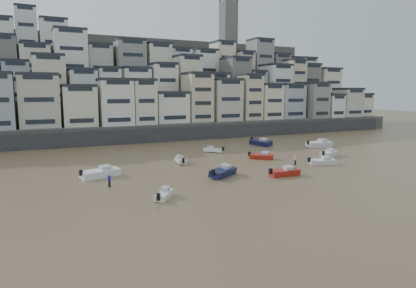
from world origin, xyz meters
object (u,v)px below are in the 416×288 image
boat_b (322,161)px  person_blue (109,180)px  boat_c (223,171)px  person_pink (295,160)px  boat_g (319,143)px  boat_j (164,193)px  boat_k (100,172)px  boat_a (284,171)px  boat_f (181,160)px  boat_h (213,149)px  boat_d (329,153)px  boat_e (262,156)px  boat_i (261,142)px

boat_b → person_blue: size_ratio=2.83×
boat_c → person_pink: bearing=-23.2°
boat_g → boat_j: boat_g is taller
boat_g → boat_k: 50.15m
boat_a → boat_f: bearing=124.1°
person_pink → person_blue: bearing=-177.5°
boat_f → boat_g: bearing=-74.3°
boat_g → boat_h: size_ratio=1.51×
boat_b → person_blue: (-35.32, 0.55, 0.20)m
boat_a → boat_d: bearing=30.3°
boat_c → boat_f: boat_c is taller
boat_e → boat_j: bearing=-106.7°
boat_a → boat_c: boat_c is taller
boat_b → boat_g: bearing=67.0°
boat_e → boat_j: boat_e is taller
boat_c → boat_h: (8.56, 20.36, -0.18)m
boat_h → person_pink: 19.12m
boat_d → boat_k: bearing=154.3°
boat_i → boat_k: 42.50m
boat_e → boat_i: (9.65, 14.79, 0.24)m
boat_d → boat_h: size_ratio=1.21×
boat_k → person_pink: (31.29, -4.67, 0.03)m
boat_b → boat_k: (-35.44, 6.58, 0.17)m
boat_b → boat_h: boat_b is taller
boat_i → boat_k: size_ratio=1.05×
boat_e → boat_i: 17.66m
boat_f → person_pink: person_pink is taller
boat_g → person_blue: (-49.14, -15.41, -0.06)m
boat_d → boat_b: bearing=-164.9°
person_blue → person_pink: bearing=2.5°
boat_k → person_pink: size_ratio=3.55×
boat_k → boat_j: bearing=-88.6°
boat_a → person_pink: size_ratio=2.94×
boat_c → person_blue: person_blue is taller
boat_j → boat_k: (-4.82, 13.99, 0.28)m
boat_j → boat_i: bearing=-10.9°
boat_b → boat_h: bearing=136.0°
person_blue → boat_f: bearing=38.2°
boat_c → boat_f: size_ratio=1.33×
boat_a → boat_h: boat_a is taller
boat_d → boat_c: bearing=168.8°
boat_i → person_blue: size_ratio=3.73×
boat_h → boat_i: (14.08, 3.88, 0.27)m
boat_c → boat_k: bearing=124.4°
boat_f → person_pink: size_ratio=2.54×
boat_b → boat_h: 22.56m
boat_a → boat_j: (-19.68, -3.34, -0.14)m
boat_a → boat_f: size_ratio=1.16×
boat_e → person_pink: size_ratio=2.72×
boat_a → person_pink: (6.80, 5.99, 0.17)m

